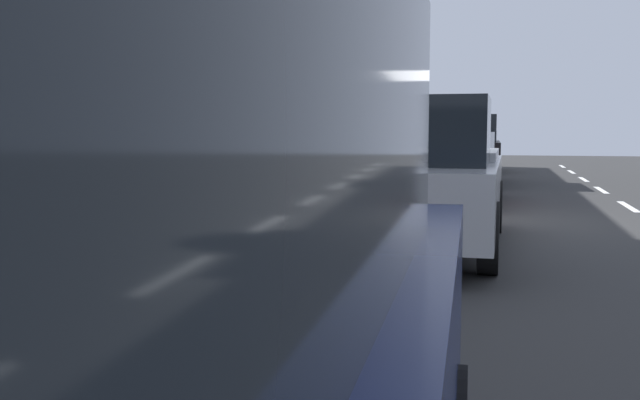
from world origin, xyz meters
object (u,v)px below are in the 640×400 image
Objects in this scene: parked_sedan_tan_nearest at (475,152)px; bicycle_at_curb at (268,292)px; parked_pickup_silver_far at (422,181)px; parked_sedan_red_mid at (454,168)px; pedestrian_on_phone at (221,159)px; cyclist_with_backpack at (259,194)px; parked_suv_black_second at (466,148)px.

bicycle_at_curb is (0.68, 22.83, -0.37)m from parked_sedan_tan_nearest.
parked_sedan_red_mid is at bearing -90.19° from parked_pickup_silver_far.
bicycle_at_curb is at bearing 114.79° from pedestrian_on_phone.
cyclist_with_backpack reaches higher than bicycle_at_curb.
pedestrian_on_phone is (3.31, 10.86, 0.08)m from parked_suv_black_second.
parked_suv_black_second is 12.13m from parked_pickup_silver_far.
parked_sedan_red_mid is at bearing 90.25° from parked_suv_black_second.
parked_suv_black_second is at bearing -89.98° from parked_pickup_silver_far.
bicycle_at_curb is at bearing 86.48° from parked_sedan_red_mid.
parked_sedan_tan_nearest is at bearing -90.08° from parked_sedan_red_mid.
bicycle_at_curb is 6.42m from pedestrian_on_phone.
parked_pickup_silver_far is 4.60m from bicycle_at_curb.
bicycle_at_curb is 0.85m from cyclist_with_backpack.
parked_suv_black_second reaches higher than cyclist_with_backpack.
bicycle_at_curb is at bearing 88.28° from parked_sedan_tan_nearest.
parked_sedan_red_mid is at bearing -93.52° from bicycle_at_curb.
cyclist_with_backpack is at bearing 77.93° from parked_pickup_silver_far.
parked_suv_black_second is 2.80× the size of pedestrian_on_phone.
parked_suv_black_second reaches higher than pedestrian_on_phone.
parked_suv_black_second reaches higher than parked_pickup_silver_far.
pedestrian_on_phone is (2.45, -5.33, 0.05)m from cyclist_with_backpack.
parked_pickup_silver_far reaches higher than parked_sedan_red_mid.
parked_sedan_red_mid is at bearing -94.91° from cyclist_with_backpack.
parked_suv_black_second is at bearing -92.21° from bicycle_at_curb.
parked_sedan_tan_nearest is at bearing -90.12° from parked_pickup_silver_far.
parked_sedan_tan_nearest is at bearing -90.40° from parked_suv_black_second.
parked_pickup_silver_far is at bearing -102.07° from cyclist_with_backpack.
parked_suv_black_second is 16.67m from bicycle_at_curb.
parked_sedan_tan_nearest is 0.83× the size of parked_pickup_silver_far.
parked_pickup_silver_far is 3.56m from pedestrian_on_phone.
parked_suv_black_second is 0.89× the size of parked_pickup_silver_far.
parked_pickup_silver_far is at bearing 159.12° from pedestrian_on_phone.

